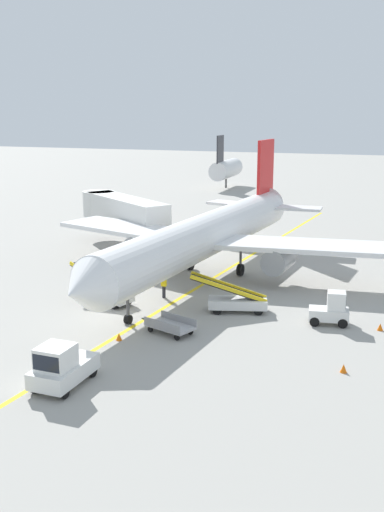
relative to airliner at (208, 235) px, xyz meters
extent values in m
plane|color=#9E9B93|center=(-2.05, -10.68, -3.42)|extent=(300.00, 300.00, 0.00)
cube|color=yellow|center=(-0.06, -5.68, -3.41)|extent=(8.72, 79.59, 0.01)
cylinder|color=white|center=(-0.06, -0.54, 0.03)|extent=(6.44, 30.18, 3.30)
cone|color=white|center=(-1.76, -16.65, 0.03)|extent=(3.47, 2.73, 3.23)
cone|color=white|center=(1.67, 15.77, 0.43)|extent=(3.41, 3.11, 3.14)
cube|color=white|center=(7.55, 0.16, -0.37)|extent=(13.39, 5.72, 0.36)
cylinder|color=gray|center=(5.81, -0.66, -1.37)|extent=(2.23, 3.38, 1.90)
cube|color=white|center=(-7.35, 1.74, -0.37)|extent=(13.72, 8.21, 0.36)
cylinder|color=gray|center=(-5.82, 0.57, -1.37)|extent=(2.23, 3.38, 1.90)
cube|color=red|center=(1.42, 13.38, 4.08)|extent=(0.70, 4.01, 5.20)
cube|color=white|center=(4.36, 12.67, 0.43)|extent=(5.27, 2.38, 0.24)
cube|color=white|center=(-1.61, 13.30, 0.43)|extent=(5.58, 3.40, 0.24)
cylinder|color=#4C4C51|center=(-1.27, -11.98, -1.86)|extent=(0.20, 0.20, 3.12)
cylinder|color=black|center=(-1.27, -11.98, -3.14)|extent=(0.41, 0.59, 0.56)
cylinder|color=#4C4C51|center=(2.34, 1.22, -1.86)|extent=(0.20, 0.20, 3.12)
cylinder|color=black|center=(2.34, 1.22, -2.94)|extent=(0.45, 0.99, 0.96)
cylinder|color=#4C4C51|center=(-2.03, 1.68, -1.86)|extent=(0.20, 0.20, 3.12)
cylinder|color=black|center=(-2.03, 1.68, -2.94)|extent=(0.45, 0.99, 0.96)
cube|color=black|center=(-1.55, -14.66, 0.38)|extent=(2.89, 1.29, 0.60)
cube|color=silver|center=(-10.42, 7.09, 0.18)|extent=(11.20, 9.21, 2.50)
cylinder|color=silver|center=(-15.00, 10.47, 0.18)|extent=(3.20, 3.20, 2.50)
cylinder|color=#59595B|center=(-8.97, 6.02, -2.24)|extent=(0.56, 0.56, 2.35)
cube|color=#333338|center=(-8.97, 6.02, -3.17)|extent=(1.80, 1.40, 0.50)
cube|color=silver|center=(-0.46, -20.87, -2.72)|extent=(2.01, 3.66, 0.80)
cube|color=silver|center=(-0.48, -21.50, -1.77)|extent=(1.57, 1.67, 1.10)
cube|color=black|center=(-0.51, -22.27, -1.77)|extent=(1.43, 0.12, 0.77)
cylinder|color=black|center=(0.30, -22.15, -3.12)|extent=(0.24, 0.61, 0.60)
cylinder|color=black|center=(-1.31, -22.10, -3.12)|extent=(0.24, 0.61, 0.60)
cylinder|color=black|center=(0.38, -19.63, -3.12)|extent=(0.24, 0.61, 0.60)
cylinder|color=black|center=(-1.23, -19.58, -3.12)|extent=(0.24, 0.61, 0.60)
cube|color=silver|center=(10.42, -7.95, -2.77)|extent=(2.57, 1.65, 0.70)
cube|color=silver|center=(10.84, -7.88, -1.87)|extent=(1.22, 1.19, 1.10)
cube|color=black|center=(11.35, -7.80, -1.87)|extent=(0.23, 0.98, 0.77)
cylinder|color=black|center=(11.17, -7.27, -3.12)|extent=(0.63, 0.31, 0.60)
cylinder|color=black|center=(11.34, -8.36, -3.12)|extent=(0.63, 0.31, 0.60)
cylinder|color=black|center=(9.51, -7.53, -3.12)|extent=(0.63, 0.31, 0.60)
cylinder|color=black|center=(9.68, -8.62, -3.12)|extent=(0.63, 0.31, 0.60)
cube|color=silver|center=(4.50, -7.50, -2.82)|extent=(4.07, 2.50, 0.60)
cylinder|color=black|center=(3.40, -8.48, -3.12)|extent=(0.64, 0.38, 0.60)
cylinder|color=black|center=(3.05, -7.25, -3.12)|extent=(0.64, 0.38, 0.60)
cylinder|color=black|center=(5.96, -7.74, -3.12)|extent=(0.64, 0.38, 0.60)
cylinder|color=black|center=(5.60, -6.51, -3.12)|extent=(0.64, 0.38, 0.60)
cube|color=black|center=(3.93, -7.66, -1.87)|extent=(5.05, 2.25, 1.76)
cube|color=yellow|center=(4.05, -8.09, -1.75)|extent=(4.84, 1.47, 1.84)
cube|color=yellow|center=(3.80, -7.23, -1.75)|extent=(4.84, 1.47, 1.84)
cube|color=silver|center=(-4.40, -8.68, -2.82)|extent=(4.07, 2.57, 0.60)
cylinder|color=black|center=(-5.86, -8.90, -3.12)|extent=(0.64, 0.39, 0.60)
cylinder|color=black|center=(-5.47, -7.68, -3.12)|extent=(0.64, 0.39, 0.60)
cylinder|color=black|center=(-3.32, -9.69, -3.12)|extent=(0.64, 0.39, 0.60)
cylinder|color=black|center=(-2.94, -8.47, -3.12)|extent=(0.64, 0.39, 0.60)
cube|color=black|center=(-4.97, -8.51, -1.87)|extent=(5.04, 2.35, 1.76)
cube|color=yellow|center=(-5.10, -8.93, -1.75)|extent=(4.81, 1.57, 1.84)
cube|color=yellow|center=(-4.83, -8.08, -1.75)|extent=(4.81, 1.57, 1.84)
cube|color=#A5A5A8|center=(1.81, -12.68, -2.98)|extent=(3.15, 2.38, 0.16)
cube|color=#4C4C51|center=(0.07, -12.04, -3.00)|extent=(0.87, 0.39, 0.08)
cylinder|color=#4C4C51|center=(-0.35, -11.88, -3.00)|extent=(0.12, 0.12, 0.05)
cube|color=gray|center=(1.55, -13.39, -2.73)|extent=(2.65, 1.03, 0.50)
cube|color=gray|center=(2.07, -11.98, -2.73)|extent=(2.65, 1.03, 0.50)
cylinder|color=black|center=(0.61, -12.88, -3.24)|extent=(0.38, 0.24, 0.36)
cylinder|color=black|center=(1.03, -11.75, -3.24)|extent=(0.38, 0.24, 0.36)
cylinder|color=black|center=(2.58, -13.61, -3.24)|extent=(0.38, 0.24, 0.36)
cylinder|color=black|center=(3.00, -12.49, -3.24)|extent=(0.38, 0.24, 0.36)
cylinder|color=#26262D|center=(-1.20, -6.24, -2.99)|extent=(0.24, 0.24, 0.85)
cube|color=yellow|center=(-1.20, -6.24, -2.29)|extent=(0.36, 0.22, 0.56)
sphere|color=tan|center=(-1.20, -6.24, -1.90)|extent=(0.20, 0.20, 0.20)
sphere|color=yellow|center=(-1.20, -6.24, -1.84)|extent=(0.24, 0.24, 0.24)
cone|color=orange|center=(-0.56, -14.72, -3.20)|extent=(0.36, 0.36, 0.44)
cone|color=orange|center=(12.09, -14.96, -3.20)|extent=(0.36, 0.36, 0.44)
cone|color=orange|center=(13.51, -8.02, -3.20)|extent=(0.36, 0.36, 0.44)
cylinder|color=silver|center=(-14.50, 54.39, -0.32)|extent=(3.00, 10.00, 3.00)
cylinder|color=#3F3F3F|center=(-14.50, 54.39, -2.62)|extent=(0.30, 0.30, 1.60)
cube|color=#333338|center=(-14.50, 50.89, 3.18)|extent=(0.24, 3.20, 4.40)
camera|label=1|loc=(14.52, -44.81, 9.57)|focal=43.37mm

